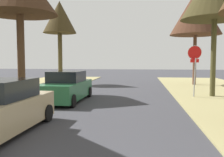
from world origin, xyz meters
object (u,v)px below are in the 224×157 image
street_tree_left_far (60,18)px  parked_sedan_green (66,87)px  stop_sign_far (195,60)px  street_tree_right_far (196,13)px

street_tree_left_far → parked_sedan_green: (3.48, -9.13, -5.24)m
stop_sign_far → parked_sedan_green: stop_sign_far is taller
stop_sign_far → parked_sedan_green: (-6.96, -2.12, -1.46)m
street_tree_right_far → street_tree_left_far: bearing=-177.7°
street_tree_right_far → parked_sedan_green: (-8.46, -9.61, -5.50)m
stop_sign_far → street_tree_right_far: street_tree_right_far is taller
street_tree_left_far → parked_sedan_green: size_ratio=1.69×
stop_sign_far → street_tree_left_far: (-10.44, 7.01, 3.79)m
street_tree_right_far → parked_sedan_green: 13.94m
street_tree_right_far → parked_sedan_green: bearing=-131.4°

